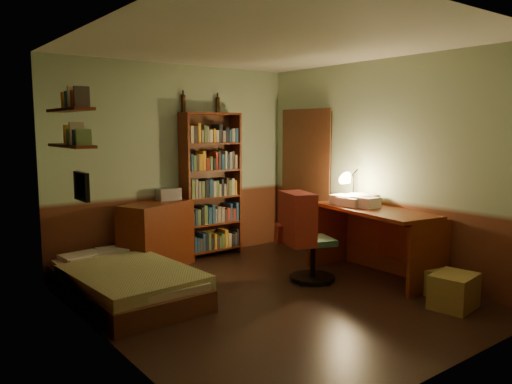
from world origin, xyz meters
TOP-DOWN VIEW (x-y plane):
  - floor at (0.00, 0.00)m, footprint 3.50×4.00m
  - ceiling at (0.00, 0.00)m, footprint 3.50×4.00m
  - wall_back at (0.00, 2.01)m, footprint 3.50×0.02m
  - wall_left at (-1.76, 0.00)m, footprint 0.02×4.00m
  - wall_right at (1.76, 0.00)m, footprint 0.02×4.00m
  - wall_front at (0.00, -2.01)m, footprint 3.50×0.02m
  - doorway at (1.72, 1.30)m, footprint 0.06×0.90m
  - door_trim at (1.69, 1.30)m, footprint 0.02×0.98m
  - bed at (-1.19, 0.97)m, footprint 1.04×1.92m
  - dresser at (-0.43, 1.77)m, footprint 1.06×0.81m
  - mini_stereo at (-0.19, 1.89)m, footprint 0.30×0.24m
  - bookshelf at (0.45, 1.85)m, footprint 0.85×0.27m
  - bottle_left at (0.10, 1.96)m, footprint 0.07×0.07m
  - bottle_right at (0.64, 1.96)m, footprint 0.07×0.07m
  - desk at (1.43, -0.17)m, footprint 0.85×1.63m
  - paper_stack at (1.57, 0.12)m, footprint 0.29×0.36m
  - desk_lamp at (1.64, 0.34)m, footprint 0.17×0.17m
  - office_chair at (0.78, 0.18)m, footprint 0.53×0.50m
  - red_jacket at (0.57, 0.15)m, footprint 0.30×0.51m
  - wall_shelf_lower at (-1.64, 1.10)m, footprint 0.20×0.90m
  - wall_shelf_upper at (-1.64, 1.10)m, footprint 0.20×0.90m
  - framed_picture at (-1.72, 0.60)m, footprint 0.04×0.32m
  - cardboard_box_a at (1.27, -1.32)m, footprint 0.51×0.44m
  - cardboard_box_b at (1.52, -0.84)m, footprint 0.47×0.43m

SIDE VIEW (x-z plane):
  - floor at x=0.00m, z-range -0.02..0.00m
  - cardboard_box_b at x=1.52m, z-range 0.00..0.27m
  - cardboard_box_a at x=1.27m, z-range 0.00..0.34m
  - bed at x=-1.19m, z-range 0.00..0.57m
  - desk at x=1.43m, z-range 0.00..0.83m
  - dresser at x=-0.43m, z-range 0.00..0.85m
  - office_chair at x=0.78m, z-range 0.00..0.86m
  - paper_stack at x=1.57m, z-range 0.83..0.96m
  - mini_stereo at x=-0.19m, z-range 0.85..1.00m
  - bookshelf at x=0.45m, z-range 0.00..1.98m
  - doorway at x=1.72m, z-range 0.00..2.00m
  - door_trim at x=1.69m, z-range -0.04..2.04m
  - desk_lamp at x=1.64m, z-range 0.83..1.37m
  - red_jacket at x=0.57m, z-range 0.86..1.46m
  - framed_picture at x=-1.72m, z-range 1.12..1.38m
  - wall_back at x=0.00m, z-range 0.00..2.60m
  - wall_left at x=-1.76m, z-range 0.00..2.60m
  - wall_right at x=1.76m, z-range 0.00..2.60m
  - wall_front at x=0.00m, z-range 0.00..2.60m
  - wall_shelf_lower at x=-1.64m, z-range 1.59..1.61m
  - wall_shelf_upper at x=-1.64m, z-range 1.94..1.96m
  - bottle_right at x=0.64m, z-range 1.98..2.19m
  - bottle_left at x=0.10m, z-range 1.98..2.21m
  - ceiling at x=0.00m, z-range 2.60..2.62m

